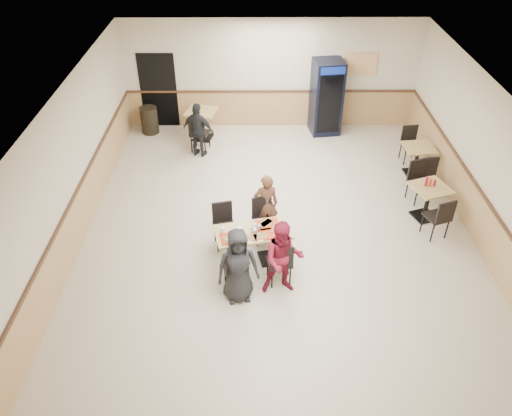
{
  "coord_description": "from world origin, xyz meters",
  "views": [
    {
      "loc": [
        -0.51,
        -8.04,
        6.53
      ],
      "look_at": [
        -0.45,
        -0.5,
        1.03
      ],
      "focal_mm": 35.0,
      "sensor_mm": 36.0,
      "label": 1
    }
  ],
  "objects_px": {
    "side_table_far": "(417,156)",
    "pepsi_cooler": "(326,97)",
    "diner_woman_left": "(238,266)",
    "side_table_near": "(428,197)",
    "diner_woman_right": "(283,259)",
    "lone_diner": "(198,130)",
    "main_table": "(253,242)",
    "back_table": "(202,120)",
    "trash_bin": "(149,120)",
    "diner_man_opposite": "(266,205)"
  },
  "relations": [
    {
      "from": "side_table_far",
      "to": "pepsi_cooler",
      "type": "distance_m",
      "value": 3.03
    },
    {
      "from": "diner_woman_left",
      "to": "side_table_near",
      "type": "bearing_deg",
      "value": 19.01
    },
    {
      "from": "diner_woman_right",
      "to": "lone_diner",
      "type": "bearing_deg",
      "value": 106.59
    },
    {
      "from": "diner_woman_left",
      "to": "side_table_far",
      "type": "bearing_deg",
      "value": 32.74
    },
    {
      "from": "lone_diner",
      "to": "pepsi_cooler",
      "type": "distance_m",
      "value": 3.63
    },
    {
      "from": "main_table",
      "to": "back_table",
      "type": "xyz_separation_m",
      "value": [
        -1.37,
        5.04,
        0.04
      ]
    },
    {
      "from": "main_table",
      "to": "diner_woman_right",
      "type": "relative_size",
      "value": 1.02
    },
    {
      "from": "lone_diner",
      "to": "side_table_far",
      "type": "height_order",
      "value": "lone_diner"
    },
    {
      "from": "trash_bin",
      "to": "side_table_far",
      "type": "bearing_deg",
      "value": -18.08
    },
    {
      "from": "diner_man_opposite",
      "to": "side_table_near",
      "type": "relative_size",
      "value": 1.5
    },
    {
      "from": "side_table_far",
      "to": "pepsi_cooler",
      "type": "bearing_deg",
      "value": 130.75
    },
    {
      "from": "side_table_near",
      "to": "trash_bin",
      "type": "bearing_deg",
      "value": 148.77
    },
    {
      "from": "back_table",
      "to": "pepsi_cooler",
      "type": "height_order",
      "value": "pepsi_cooler"
    },
    {
      "from": "diner_woman_right",
      "to": "back_table",
      "type": "bearing_deg",
      "value": 103.45
    },
    {
      "from": "diner_woman_right",
      "to": "diner_man_opposite",
      "type": "height_order",
      "value": "diner_woman_right"
    },
    {
      "from": "trash_bin",
      "to": "lone_diner",
      "type": "bearing_deg",
      "value": -40.61
    },
    {
      "from": "diner_woman_left",
      "to": "trash_bin",
      "type": "xyz_separation_m",
      "value": [
        -2.6,
        6.32,
        -0.37
      ]
    },
    {
      "from": "diner_man_opposite",
      "to": "back_table",
      "type": "xyz_separation_m",
      "value": [
        -1.63,
        4.12,
        -0.15
      ]
    },
    {
      "from": "side_table_far",
      "to": "back_table",
      "type": "distance_m",
      "value": 5.64
    },
    {
      "from": "lone_diner",
      "to": "trash_bin",
      "type": "relative_size",
      "value": 1.92
    },
    {
      "from": "diner_woman_left",
      "to": "lone_diner",
      "type": "bearing_deg",
      "value": 90.95
    },
    {
      "from": "diner_man_opposite",
      "to": "trash_bin",
      "type": "distance_m",
      "value": 5.46
    },
    {
      "from": "trash_bin",
      "to": "diner_man_opposite",
      "type": "bearing_deg",
      "value": -55.07
    },
    {
      "from": "diner_man_opposite",
      "to": "trash_bin",
      "type": "xyz_separation_m",
      "value": [
        -3.12,
        4.47,
        -0.32
      ]
    },
    {
      "from": "diner_woman_left",
      "to": "diner_woman_right",
      "type": "height_order",
      "value": "diner_woman_right"
    },
    {
      "from": "diner_man_opposite",
      "to": "pepsi_cooler",
      "type": "bearing_deg",
      "value": -118.16
    },
    {
      "from": "diner_woman_right",
      "to": "back_table",
      "type": "relative_size",
      "value": 1.62
    },
    {
      "from": "main_table",
      "to": "side_table_far",
      "type": "distance_m",
      "value": 5.06
    },
    {
      "from": "diner_man_opposite",
      "to": "lone_diner",
      "type": "relative_size",
      "value": 0.97
    },
    {
      "from": "pepsi_cooler",
      "to": "trash_bin",
      "type": "bearing_deg",
      "value": 172.67
    },
    {
      "from": "diner_woman_left",
      "to": "back_table",
      "type": "height_order",
      "value": "diner_woman_left"
    },
    {
      "from": "side_table_near",
      "to": "pepsi_cooler",
      "type": "xyz_separation_m",
      "value": [
        -1.71,
        4.02,
        0.5
      ]
    },
    {
      "from": "diner_woman_right",
      "to": "diner_man_opposite",
      "type": "xyz_separation_m",
      "value": [
        -0.26,
        1.68,
        -0.06
      ]
    },
    {
      "from": "diner_woman_left",
      "to": "side_table_near",
      "type": "height_order",
      "value": "diner_woman_left"
    },
    {
      "from": "diner_woman_right",
      "to": "diner_man_opposite",
      "type": "distance_m",
      "value": 1.7
    },
    {
      "from": "back_table",
      "to": "main_table",
      "type": "bearing_deg",
      "value": -74.81
    },
    {
      "from": "diner_woman_right",
      "to": "back_table",
      "type": "distance_m",
      "value": 6.1
    },
    {
      "from": "main_table",
      "to": "pepsi_cooler",
      "type": "xyz_separation_m",
      "value": [
        2.0,
        5.43,
        0.51
      ]
    },
    {
      "from": "pepsi_cooler",
      "to": "main_table",
      "type": "bearing_deg",
      "value": -118.03
    },
    {
      "from": "diner_woman_right",
      "to": "side_table_far",
      "type": "xyz_separation_m",
      "value": [
        3.43,
        3.93,
        -0.25
      ]
    },
    {
      "from": "diner_woman_left",
      "to": "diner_woman_right",
      "type": "bearing_deg",
      "value": 0.66
    },
    {
      "from": "diner_man_opposite",
      "to": "side_table_near",
      "type": "xyz_separation_m",
      "value": [
        3.45,
        0.49,
        -0.17
      ]
    },
    {
      "from": "back_table",
      "to": "lone_diner",
      "type": "bearing_deg",
      "value": -90.0
    },
    {
      "from": "side_table_far",
      "to": "trash_bin",
      "type": "distance_m",
      "value": 7.16
    },
    {
      "from": "diner_woman_right",
      "to": "lone_diner",
      "type": "xyz_separation_m",
      "value": [
        -1.89,
        4.87,
        -0.03
      ]
    },
    {
      "from": "diner_woman_left",
      "to": "diner_man_opposite",
      "type": "relative_size",
      "value": 1.07
    },
    {
      "from": "side_table_near",
      "to": "back_table",
      "type": "relative_size",
      "value": 1.0
    },
    {
      "from": "side_table_near",
      "to": "side_table_far",
      "type": "relative_size",
      "value": 1.21
    },
    {
      "from": "main_table",
      "to": "diner_woman_left",
      "type": "bearing_deg",
      "value": -117.9
    },
    {
      "from": "main_table",
      "to": "pepsi_cooler",
      "type": "relative_size",
      "value": 0.75
    }
  ]
}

